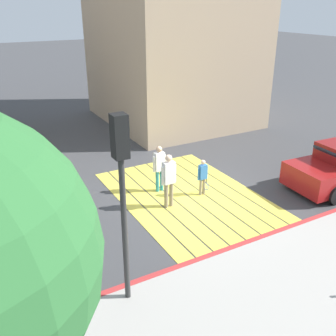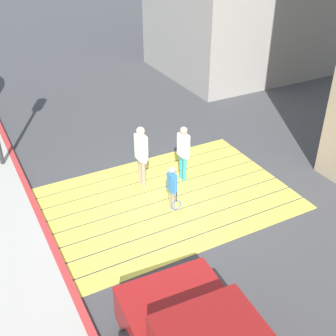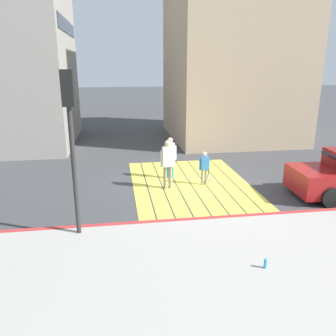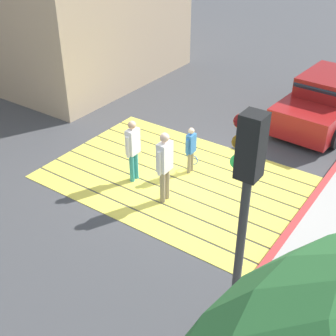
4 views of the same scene
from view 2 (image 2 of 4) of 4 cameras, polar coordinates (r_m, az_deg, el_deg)
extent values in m
plane|color=#424244|center=(11.44, 0.08, -4.12)|extent=(120.00, 120.00, 0.00)
cube|color=#EAD64C|center=(10.15, 5.28, -9.66)|extent=(6.40, 0.50, 0.01)
cube|color=#EAD64C|center=(10.50, 3.65, -7.93)|extent=(6.40, 0.50, 0.01)
cube|color=#EAD64C|center=(10.86, 2.14, -6.32)|extent=(6.40, 0.50, 0.01)
cube|color=#EAD64C|center=(11.24, 0.74, -4.81)|extent=(6.40, 0.50, 0.01)
cube|color=#EAD64C|center=(11.64, -0.56, -3.40)|extent=(6.40, 0.50, 0.01)
cube|color=#EAD64C|center=(12.05, -1.77, -2.08)|extent=(6.40, 0.50, 0.01)
cube|color=#EAD64C|center=(12.46, -2.90, -0.84)|extent=(6.40, 0.50, 0.01)
cube|color=#EAD64C|center=(12.89, -3.95, 0.31)|extent=(6.40, 0.50, 0.01)
cube|color=#BC3333|center=(10.59, -15.81, -8.48)|extent=(0.16, 40.00, 0.13)
cube|color=#1E2833|center=(7.01, 3.61, -19.57)|extent=(1.49, 0.42, 0.49)
cylinder|color=black|center=(8.29, 7.19, -18.58)|extent=(0.26, 0.67, 0.66)
cylinder|color=teal|center=(12.10, 1.80, 0.25)|extent=(0.12, 0.12, 0.78)
cylinder|color=teal|center=(11.97, 2.21, -0.12)|extent=(0.12, 0.12, 0.78)
cube|color=white|center=(11.68, 2.07, 3.07)|extent=(0.22, 0.35, 0.65)
sphere|color=tan|center=(11.47, 2.11, 5.03)|extent=(0.20, 0.20, 0.20)
cylinder|color=white|center=(11.86, 1.56, 3.20)|extent=(0.08, 0.08, 0.55)
cylinder|color=white|center=(11.56, 2.58, 2.37)|extent=(0.08, 0.08, 0.55)
cylinder|color=gray|center=(11.85, -3.68, -0.34)|extent=(0.13, 0.13, 0.85)
cylinder|color=gray|center=(11.71, -3.29, -0.76)|extent=(0.13, 0.13, 0.85)
cube|color=white|center=(11.39, -3.61, 2.78)|extent=(0.24, 0.38, 0.71)
sphere|color=beige|center=(11.17, -3.69, 4.95)|extent=(0.22, 0.22, 0.22)
cylinder|color=white|center=(11.60, -4.07, 2.91)|extent=(0.09, 0.09, 0.60)
cylinder|color=white|center=(11.25, -3.12, 2.00)|extent=(0.09, 0.09, 0.60)
cylinder|color=gray|center=(10.92, 0.36, -4.14)|extent=(0.09, 0.09, 0.60)
cylinder|color=gray|center=(10.82, 0.69, -4.49)|extent=(0.09, 0.09, 0.60)
cube|color=#3372BF|center=(10.56, 0.54, -1.87)|extent=(0.16, 0.27, 0.50)
sphere|color=beige|center=(10.37, 0.55, -0.26)|extent=(0.16, 0.16, 0.16)
cylinder|color=#3372BF|center=(10.70, 0.12, -1.68)|extent=(0.07, 0.07, 0.43)
cylinder|color=#3372BF|center=(10.47, 0.96, -2.53)|extent=(0.07, 0.07, 0.43)
cylinder|color=black|center=(10.63, 1.14, -3.85)|extent=(0.03, 0.03, 0.28)
torus|color=blue|center=(10.77, 1.13, -4.90)|extent=(0.28, 0.03, 0.28)
camera|label=1|loc=(15.45, -52.10, 18.17)|focal=41.09mm
camera|label=3|loc=(13.54, -61.77, 5.05)|focal=36.82mm
camera|label=4|loc=(16.36, -35.62, 25.48)|focal=48.66mm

